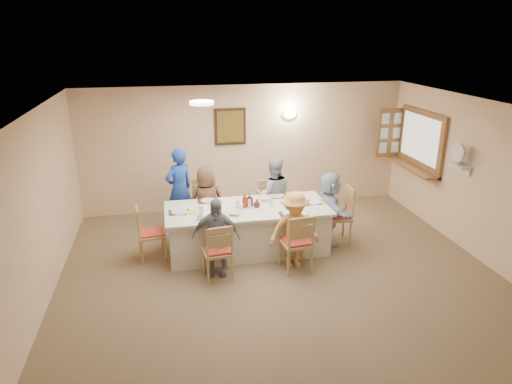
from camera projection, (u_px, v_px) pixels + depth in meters
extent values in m
plane|color=brown|center=(290.00, 295.00, 6.36)|extent=(7.00, 7.00, 0.00)
plane|color=beige|center=(245.00, 148.00, 9.17)|extent=(6.50, 0.00, 6.50)
plane|color=beige|center=(24.00, 232.00, 5.33)|extent=(0.00, 7.00, 7.00)
plane|color=beige|center=(510.00, 195.00, 6.54)|extent=(0.00, 7.00, 7.00)
plane|color=white|center=(295.00, 116.00, 5.52)|extent=(7.00, 7.00, 0.00)
cube|color=#3D2415|center=(230.00, 127.00, 8.93)|extent=(0.62, 0.04, 0.72)
cube|color=black|center=(230.00, 127.00, 8.91)|extent=(0.52, 0.02, 0.62)
ellipsoid|color=white|center=(290.00, 114.00, 9.06)|extent=(0.26, 0.09, 0.18)
cylinder|color=white|center=(202.00, 103.00, 6.73)|extent=(0.36, 0.36, 0.05)
cube|color=brown|center=(421.00, 141.00, 8.67)|extent=(0.06, 1.50, 1.15)
cube|color=brown|center=(412.00, 167.00, 8.82)|extent=(0.30, 1.50, 0.05)
cube|color=brown|center=(390.00, 133.00, 9.32)|extent=(0.55, 0.04, 1.00)
cube|color=white|center=(460.00, 165.00, 7.44)|extent=(0.22, 0.36, 0.03)
cube|color=silver|center=(248.00, 229.00, 7.54)|extent=(2.66, 1.12, 0.76)
imported|color=brown|center=(207.00, 202.00, 7.97)|extent=(0.73, 0.57, 1.28)
imported|color=#A1A1B4|center=(273.00, 195.00, 8.18)|extent=(0.78, 0.66, 1.39)
imported|color=gray|center=(216.00, 237.00, 6.73)|extent=(0.83, 0.57, 1.21)
imported|color=#F8B65A|center=(294.00, 230.00, 6.95)|extent=(0.81, 0.48, 1.22)
imported|color=#ACC1DA|center=(330.00, 208.00, 7.72)|extent=(1.22, 0.51, 1.27)
imported|color=blue|center=(179.00, 189.00, 8.28)|extent=(0.88, 0.86, 1.52)
cube|color=#472B19|center=(214.00, 220.00, 6.92)|extent=(0.34, 0.26, 0.01)
cylinder|color=white|center=(214.00, 219.00, 6.91)|extent=(0.25, 0.25, 0.02)
cube|color=yellow|center=(226.00, 220.00, 6.90)|extent=(0.14, 0.14, 0.01)
cube|color=#472B19|center=(290.00, 214.00, 7.14)|extent=(0.33, 0.24, 0.01)
cylinder|color=white|center=(290.00, 214.00, 7.14)|extent=(0.23, 0.23, 0.01)
cube|color=yellow|center=(302.00, 214.00, 7.12)|extent=(0.15, 0.15, 0.01)
cube|color=#472B19|center=(208.00, 201.00, 7.69)|extent=(0.35, 0.26, 0.01)
cylinder|color=white|center=(208.00, 200.00, 7.69)|extent=(0.25, 0.25, 0.02)
cube|color=yellow|center=(219.00, 201.00, 7.68)|extent=(0.13, 0.13, 0.01)
cube|color=#472B19|center=(277.00, 196.00, 7.92)|extent=(0.36, 0.27, 0.01)
cylinder|color=white|center=(277.00, 196.00, 7.91)|extent=(0.26, 0.26, 0.02)
cube|color=yellow|center=(288.00, 196.00, 7.90)|extent=(0.14, 0.14, 0.01)
cube|color=#472B19|center=(179.00, 212.00, 7.21)|extent=(0.33, 0.24, 0.01)
cylinder|color=white|center=(179.00, 212.00, 7.21)|extent=(0.26, 0.26, 0.02)
cube|color=yellow|center=(191.00, 212.00, 7.19)|extent=(0.15, 0.15, 0.01)
cube|color=#472B19|center=(313.00, 202.00, 7.62)|extent=(0.32, 0.24, 0.01)
cylinder|color=white|center=(313.00, 202.00, 7.62)|extent=(0.25, 0.25, 0.02)
cube|color=yellow|center=(324.00, 202.00, 7.61)|extent=(0.14, 0.14, 0.01)
imported|color=white|center=(200.00, 217.00, 6.93)|extent=(0.15, 0.15, 0.09)
imported|color=white|center=(265.00, 193.00, 7.93)|extent=(0.15, 0.15, 0.09)
imported|color=white|center=(235.00, 213.00, 7.12)|extent=(0.33, 0.33, 0.05)
imported|color=white|center=(265.00, 198.00, 7.72)|extent=(0.35, 0.35, 0.07)
imported|color=#A12C0D|center=(245.00, 200.00, 7.39)|extent=(0.16, 0.16, 0.24)
imported|color=#3F1A11|center=(250.00, 200.00, 7.47)|extent=(0.11, 0.11, 0.20)
imported|color=#3F1A11|center=(257.00, 203.00, 7.41)|extent=(0.18, 0.18, 0.14)
cylinder|color=silver|center=(238.00, 204.00, 7.42)|extent=(0.07, 0.07, 0.10)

